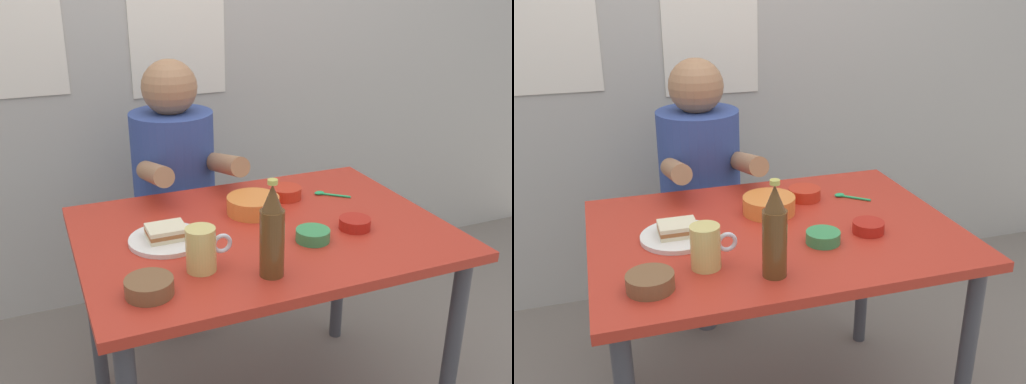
% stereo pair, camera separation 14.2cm
% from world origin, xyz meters
% --- Properties ---
extents(wall_back, '(4.40, 0.09, 2.60)m').
position_xyz_m(wall_back, '(-0.00, 1.05, 1.30)').
color(wall_back, '#ADA89E').
rests_on(wall_back, ground).
extents(dining_table, '(1.10, 0.80, 0.74)m').
position_xyz_m(dining_table, '(0.00, 0.00, 0.65)').
color(dining_table, '#B72D1E').
rests_on(dining_table, ground).
extents(stool, '(0.34, 0.34, 0.45)m').
position_xyz_m(stool, '(-0.11, 0.63, 0.35)').
color(stool, '#4C4C51').
rests_on(stool, ground).
extents(person_seated, '(0.33, 0.56, 0.72)m').
position_xyz_m(person_seated, '(-0.11, 0.62, 0.77)').
color(person_seated, '#33478C').
rests_on(person_seated, stool).
extents(plate_orange, '(0.22, 0.22, 0.01)m').
position_xyz_m(plate_orange, '(-0.29, 0.02, 0.75)').
color(plate_orange, silver).
rests_on(plate_orange, dining_table).
extents(sandwich, '(0.11, 0.09, 0.04)m').
position_xyz_m(sandwich, '(-0.29, 0.02, 0.77)').
color(sandwich, beige).
rests_on(sandwich, plate_orange).
extents(beer_mug, '(0.13, 0.08, 0.12)m').
position_xyz_m(beer_mug, '(-0.25, -0.18, 0.80)').
color(beer_mug, '#D1BC66').
rests_on(beer_mug, dining_table).
extents(beer_bottle, '(0.06, 0.06, 0.26)m').
position_xyz_m(beer_bottle, '(-0.09, -0.27, 0.86)').
color(beer_bottle, '#593819').
rests_on(beer_bottle, dining_table).
extents(sauce_bowl_chili, '(0.11, 0.11, 0.04)m').
position_xyz_m(sauce_bowl_chili, '(0.17, 0.19, 0.76)').
color(sauce_bowl_chili, red).
rests_on(sauce_bowl_chili, dining_table).
extents(sambal_bowl_red, '(0.10, 0.10, 0.03)m').
position_xyz_m(sambal_bowl_red, '(0.26, -0.11, 0.76)').
color(sambal_bowl_red, '#B21E14').
rests_on(sambal_bowl_red, dining_table).
extents(dip_bowl_green, '(0.10, 0.10, 0.03)m').
position_xyz_m(dip_bowl_green, '(0.10, -0.14, 0.76)').
color(dip_bowl_green, '#388C4C').
rests_on(dip_bowl_green, dining_table).
extents(condiment_bowl_brown, '(0.12, 0.12, 0.04)m').
position_xyz_m(condiment_bowl_brown, '(-0.40, -0.25, 0.76)').
color(condiment_bowl_brown, brown).
rests_on(condiment_bowl_brown, dining_table).
extents(soup_bowl_orange, '(0.17, 0.17, 0.05)m').
position_xyz_m(soup_bowl_orange, '(0.02, 0.12, 0.77)').
color(soup_bowl_orange, orange).
rests_on(soup_bowl_orange, dining_table).
extents(spoon, '(0.10, 0.09, 0.01)m').
position_xyz_m(spoon, '(0.31, 0.16, 0.75)').
color(spoon, '#26A559').
rests_on(spoon, dining_table).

